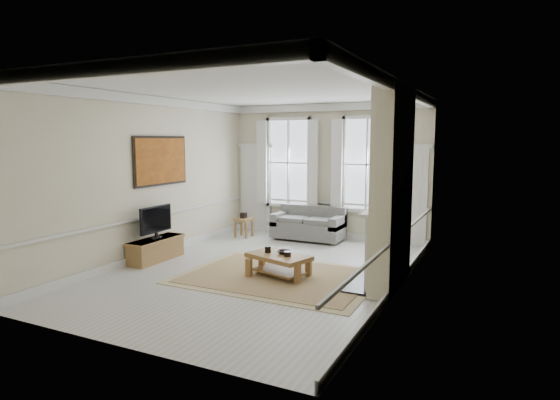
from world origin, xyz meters
The scene contains 23 objects.
floor centered at (0.00, 0.00, 0.00)m, with size 7.20×7.20×0.00m, color #B7B5AD.
ceiling centered at (0.00, 0.00, 3.40)m, with size 7.20×7.20×0.00m, color white.
back_wall centered at (0.00, 3.60, 1.70)m, with size 5.20×5.20×0.00m, color beige.
left_wall centered at (-2.60, 0.00, 1.70)m, with size 7.20×7.20×0.00m, color beige.
right_wall centered at (2.60, 0.00, 1.70)m, with size 7.20×7.20×0.00m, color beige.
window_left centered at (-1.05, 3.55, 1.90)m, with size 1.26×0.20×2.20m, color #B2BCC6, non-canonical shape.
window_right centered at (1.05, 3.55, 1.90)m, with size 1.26×0.20×2.20m, color #B2BCC6, non-canonical shape.
door_left centered at (-2.05, 3.56, 1.15)m, with size 0.90×0.08×2.30m, color silver.
door_right centered at (2.05, 3.56, 1.15)m, with size 0.90×0.08×2.30m, color silver.
painting centered at (-2.56, 0.30, 2.05)m, with size 0.05×1.66×1.06m, color #AC601D.
chimney_breast centered at (2.43, 0.20, 1.70)m, with size 0.35×1.70×3.38m, color beige.
hearth centered at (2.00, 0.20, 0.03)m, with size 0.55×1.50×0.05m, color black.
fireplace centered at (2.20, 0.20, 0.73)m, with size 0.21×1.45×1.33m.
mirror centered at (2.21, 0.20, 2.05)m, with size 0.06×1.26×1.06m, color gold.
sofa centered at (-0.28, 3.11, 0.35)m, with size 1.75×0.85×0.84m.
side_table centered at (-1.92, 2.67, 0.39)m, with size 0.45×0.45×0.49m.
rug centered at (0.48, -0.16, 0.01)m, with size 3.50×2.60×0.02m, color tan.
coffee_table centered at (0.48, -0.16, 0.34)m, with size 1.27×0.96×0.42m.
ceramic_pot_a centered at (0.23, -0.11, 0.48)m, with size 0.12×0.12×0.12m, color black.
ceramic_pot_b centered at (0.68, -0.21, 0.47)m, with size 0.12×0.12×0.09m, color black.
bowl centered at (0.53, -0.06, 0.45)m, with size 0.24×0.24×0.06m, color black.
tv_stand centered at (-2.34, -0.20, 0.23)m, with size 0.42×1.31×0.47m, color brown.
tv centered at (-2.32, -0.20, 0.86)m, with size 0.08×0.90×0.68m.
Camera 1 is at (4.13, -7.61, 2.49)m, focal length 30.00 mm.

